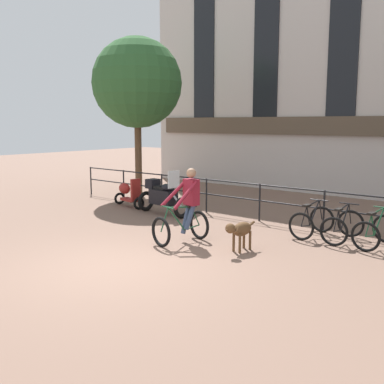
# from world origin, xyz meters

# --- Properties ---
(ground_plane) EXTENTS (60.00, 60.00, 0.00)m
(ground_plane) POSITION_xyz_m (0.00, 0.00, 0.00)
(ground_plane) COLOR #7A5B4C
(canal_railing) EXTENTS (15.05, 0.05, 1.05)m
(canal_railing) POSITION_xyz_m (-0.00, 5.20, 0.71)
(canal_railing) COLOR black
(canal_railing) RESTS_ON ground_plane
(building_facade) EXTENTS (18.00, 0.72, 10.49)m
(building_facade) POSITION_xyz_m (0.00, 10.99, 5.22)
(building_facade) COLOR beige
(building_facade) RESTS_ON ground_plane
(cyclist_with_bike) EXTENTS (0.89, 1.28, 1.70)m
(cyclist_with_bike) POSITION_xyz_m (-0.15, 2.19, 0.76)
(cyclist_with_bike) COLOR black
(cyclist_with_bike) RESTS_ON ground_plane
(dog) EXTENTS (0.30, 0.99, 0.66)m
(dog) POSITION_xyz_m (1.25, 2.34, 0.47)
(dog) COLOR brown
(dog) RESTS_ON ground_plane
(parked_motorcycle) EXTENTS (1.76, 0.76, 1.35)m
(parked_motorcycle) POSITION_xyz_m (-2.70, 4.14, 0.56)
(parked_motorcycle) COLOR black
(parked_motorcycle) RESTS_ON ground_plane
(parked_bicycle_near_lamp) EXTENTS (0.71, 1.14, 0.86)m
(parked_bicycle_near_lamp) POSITION_xyz_m (1.86, 4.54, 0.36)
(parked_bicycle_near_lamp) COLOR black
(parked_bicycle_near_lamp) RESTS_ON ground_plane
(parked_bicycle_mid_left) EXTENTS (0.67, 1.12, 0.86)m
(parked_bicycle_mid_left) POSITION_xyz_m (2.62, 4.54, 0.36)
(parked_bicycle_mid_left) COLOR black
(parked_bicycle_mid_left) RESTS_ON ground_plane
(parked_bicycle_mid_right) EXTENTS (0.78, 1.17, 0.86)m
(parked_bicycle_mid_right) POSITION_xyz_m (3.38, 4.54, 0.36)
(parked_bicycle_mid_right) COLOR black
(parked_bicycle_mid_right) RESTS_ON ground_plane
(parked_scooter) EXTENTS (1.33, 0.64, 0.96)m
(parked_scooter) POSITION_xyz_m (-4.43, 4.32, 0.46)
(parked_scooter) COLOR black
(parked_scooter) RESTS_ON ground_plane
(tree_canalside_left) EXTENTS (3.37, 3.37, 5.88)m
(tree_canalside_left) POSITION_xyz_m (-6.15, 6.44, 4.18)
(tree_canalside_left) COLOR brown
(tree_canalside_left) RESTS_ON ground_plane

